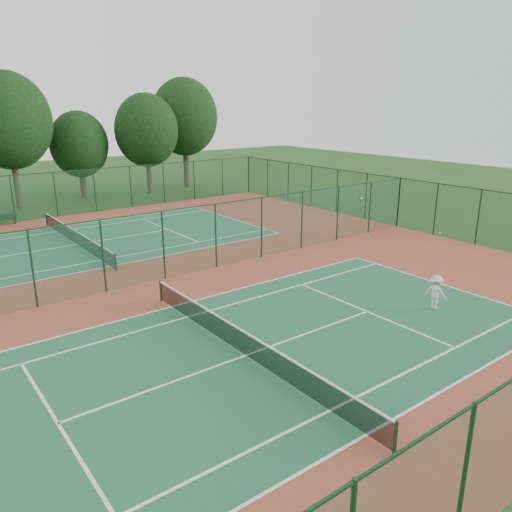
{
  "coord_description": "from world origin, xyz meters",
  "views": [
    {
      "loc": [
        -9.16,
        -21.72,
        8.49
      ],
      "look_at": [
        4.38,
        -3.84,
        1.6
      ],
      "focal_mm": 35.0,
      "sensor_mm": 36.0,
      "label": 1
    }
  ],
  "objects": [
    {
      "name": "court_far",
      "position": [
        0.0,
        9.0,
        0.01
      ],
      "size": [
        23.77,
        10.97,
        0.01
      ],
      "primitive_type": "cube",
      "color": "#226B48",
      "rests_on": "red_pad"
    },
    {
      "name": "stray_ball_c",
      "position": [
        2.35,
        -0.75,
        0.05
      ],
      "size": [
        0.07,
        0.07,
        0.07
      ],
      "primitive_type": "sphere",
      "color": "#BBD631",
      "rests_on": "red_pad"
    },
    {
      "name": "fence_divider",
      "position": [
        0.0,
        0.0,
        1.76
      ],
      "size": [
        40.0,
        0.09,
        3.5
      ],
      "color": "#184A30",
      "rests_on": "ground"
    },
    {
      "name": "fence_east",
      "position": [
        20.0,
        0.0,
        1.76
      ],
      "size": [
        0.09,
        36.0,
        3.5
      ],
      "rotation": [
        0.0,
        0.0,
        1.57
      ],
      "color": "#1A4F30",
      "rests_on": "ground"
    },
    {
      "name": "evergreen_row",
      "position": [
        0.5,
        24.25,
        0.0
      ],
      "size": [
        39.0,
        5.0,
        12.0
      ],
      "primitive_type": null,
      "color": "black",
      "rests_on": "ground"
    },
    {
      "name": "ground",
      "position": [
        0.0,
        0.0,
        0.0
      ],
      "size": [
        120.0,
        120.0,
        0.0
      ],
      "primitive_type": "plane",
      "color": "#1F4716",
      "rests_on": "ground"
    },
    {
      "name": "player_near",
      "position": [
        8.98,
        -10.51,
        0.77
      ],
      "size": [
        0.67,
        1.02,
        1.49
      ],
      "primitive_type": "imported",
      "rotation": [
        0.0,
        0.0,
        1.7
      ],
      "color": "silver",
      "rests_on": "court_near"
    },
    {
      "name": "tennis_net_near",
      "position": [
        0.0,
        -9.0,
        0.54
      ],
      "size": [
        0.1,
        12.9,
        0.97
      ],
      "color": "#163E1E",
      "rests_on": "ground"
    },
    {
      "name": "stray_ball_b",
      "position": [
        2.93,
        -0.65,
        0.04
      ],
      "size": [
        0.07,
        0.07,
        0.07
      ],
      "primitive_type": "sphere",
      "color": "gold",
      "rests_on": "red_pad"
    },
    {
      "name": "stray_ball_a",
      "position": [
        1.1,
        -0.35,
        0.05
      ],
      "size": [
        0.07,
        0.07,
        0.07
      ],
      "primitive_type": "sphere",
      "color": "yellow",
      "rests_on": "red_pad"
    },
    {
      "name": "court_near",
      "position": [
        0.0,
        -9.0,
        0.01
      ],
      "size": [
        23.77,
        10.97,
        0.01
      ],
      "primitive_type": "cube",
      "color": "#1E6039",
      "rests_on": "red_pad"
    },
    {
      "name": "fence_north",
      "position": [
        0.0,
        18.0,
        1.76
      ],
      "size": [
        40.0,
        0.09,
        3.5
      ],
      "color": "#1B5130",
      "rests_on": "ground"
    },
    {
      "name": "red_pad",
      "position": [
        0.0,
        0.0,
        0.01
      ],
      "size": [
        40.0,
        36.0,
        0.01
      ],
      "primitive_type": "cube",
      "color": "brown",
      "rests_on": "ground"
    },
    {
      "name": "bench",
      "position": [
        -2.24,
        17.41,
        0.43
      ],
      "size": [
        1.34,
        0.47,
        0.81
      ],
      "rotation": [
        0.0,
        0.0,
        -0.07
      ],
      "color": "black",
      "rests_on": "red_pad"
    },
    {
      "name": "fence_south",
      "position": [
        0.0,
        -18.0,
        1.76
      ],
      "size": [
        40.0,
        0.09,
        3.5
      ],
      "color": "#16432B",
      "rests_on": "ground"
    },
    {
      "name": "tennis_net_far",
      "position": [
        0.0,
        9.0,
        0.54
      ],
      "size": [
        0.1,
        12.9,
        0.97
      ],
      "color": "#133521",
      "rests_on": "ground"
    }
  ]
}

